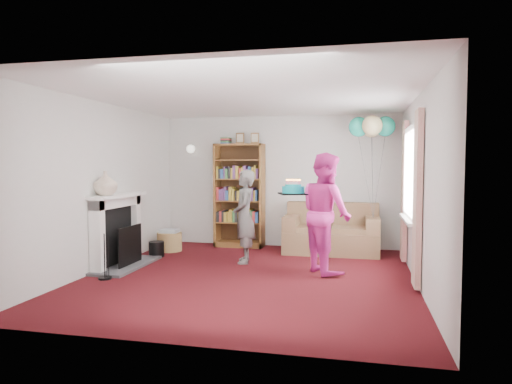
% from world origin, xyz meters
% --- Properties ---
extents(ground, '(5.00, 5.00, 0.00)m').
position_xyz_m(ground, '(0.00, 0.00, 0.00)').
color(ground, black).
rests_on(ground, ground).
extents(wall_back, '(4.50, 0.02, 2.50)m').
position_xyz_m(wall_back, '(0.00, 2.51, 1.25)').
color(wall_back, silver).
rests_on(wall_back, ground).
extents(wall_left, '(0.02, 5.00, 2.50)m').
position_xyz_m(wall_left, '(-2.26, 0.00, 1.25)').
color(wall_left, silver).
rests_on(wall_left, ground).
extents(wall_right, '(0.02, 5.00, 2.50)m').
position_xyz_m(wall_right, '(2.26, 0.00, 1.25)').
color(wall_right, silver).
rests_on(wall_right, ground).
extents(ceiling, '(4.50, 5.00, 0.01)m').
position_xyz_m(ceiling, '(0.00, 0.00, 2.50)').
color(ceiling, white).
rests_on(ceiling, wall_back).
extents(fireplace, '(0.55, 1.80, 1.12)m').
position_xyz_m(fireplace, '(-2.09, 0.19, 0.51)').
color(fireplace, '#3F3F42').
rests_on(fireplace, ground).
extents(window_bay, '(0.14, 2.02, 2.20)m').
position_xyz_m(window_bay, '(2.21, 0.60, 1.20)').
color(window_bay, white).
rests_on(window_bay, ground).
extents(wall_sconce, '(0.16, 0.23, 0.16)m').
position_xyz_m(wall_sconce, '(-1.75, 2.36, 1.88)').
color(wall_sconce, gold).
rests_on(wall_sconce, ground).
extents(bookcase, '(0.93, 0.42, 2.17)m').
position_xyz_m(bookcase, '(-0.74, 2.30, 0.96)').
color(bookcase, '#472B14').
rests_on(bookcase, ground).
extents(sofa, '(1.66, 0.88, 0.88)m').
position_xyz_m(sofa, '(1.03, 2.07, 0.33)').
color(sofa, brown).
rests_on(sofa, ground).
extents(wicker_basket, '(0.45, 0.45, 0.40)m').
position_xyz_m(wicker_basket, '(-1.86, 1.54, 0.18)').
color(wicker_basket, '#A2824B').
rests_on(wicker_basket, ground).
extents(person_striped, '(0.48, 0.61, 1.49)m').
position_xyz_m(person_striped, '(-0.29, 0.88, 0.74)').
color(person_striped, black).
rests_on(person_striped, ground).
extents(person_magenta, '(1.01, 1.07, 1.75)m').
position_xyz_m(person_magenta, '(1.03, 0.52, 0.87)').
color(person_magenta, '#D1298B').
rests_on(person_magenta, ground).
extents(birthday_cake, '(0.40, 0.40, 0.22)m').
position_xyz_m(birthday_cake, '(0.54, 0.57, 1.20)').
color(birthday_cake, black).
rests_on(birthday_cake, ground).
extents(balloons, '(0.78, 0.78, 1.73)m').
position_xyz_m(balloons, '(1.70, 1.94, 2.22)').
color(balloons, '#3F3F3F').
rests_on(balloons, ground).
extents(mantel_vase, '(0.45, 0.45, 0.36)m').
position_xyz_m(mantel_vase, '(-2.12, -0.15, 1.30)').
color(mantel_vase, beige).
rests_on(mantel_vase, fireplace).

